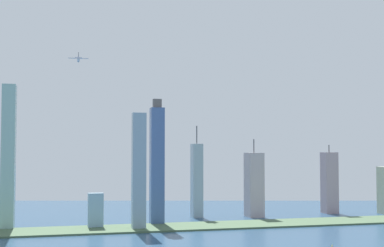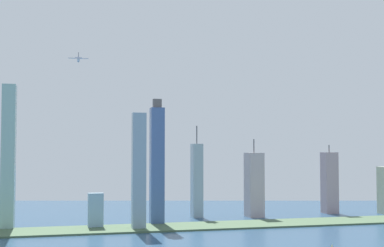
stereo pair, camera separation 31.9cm
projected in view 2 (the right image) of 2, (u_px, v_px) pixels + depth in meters
The scene contains 10 objects.
waterfront_pier at pixel (145, 228), 640.58m from camera, with size 921.90×65.79×2.12m, color #465F42.
skyscraper_3 at pixel (157, 164), 680.71m from camera, with size 17.25×15.05×159.74m.
skyscraper_4 at pixel (329, 183), 803.00m from camera, with size 20.26×19.64×102.15m.
skyscraper_5 at pixel (139, 171), 637.99m from camera, with size 16.21×13.40×138.97m.
skyscraper_6 at pixel (8, 157), 642.29m from camera, with size 15.74×24.18×173.33m.
skyscraper_7 at pixel (95, 211), 646.08m from camera, with size 18.31×14.23×42.46m.
skyscraper_10 at pixel (197, 180), 754.80m from camera, with size 14.31×18.20×128.90m.
skyscraper_11 at pixel (254, 185), 759.74m from camera, with size 21.38×27.49×110.03m.
channel_buoy_0 at pixel (332, 245), 521.31m from camera, with size 1.04×1.04×2.98m, color yellow.
airplane at pixel (78, 59), 618.34m from camera, with size 23.05×25.64×7.87m.
Camera 2 is at (-102.14, -104.98, 94.27)m, focal length 50.04 mm.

